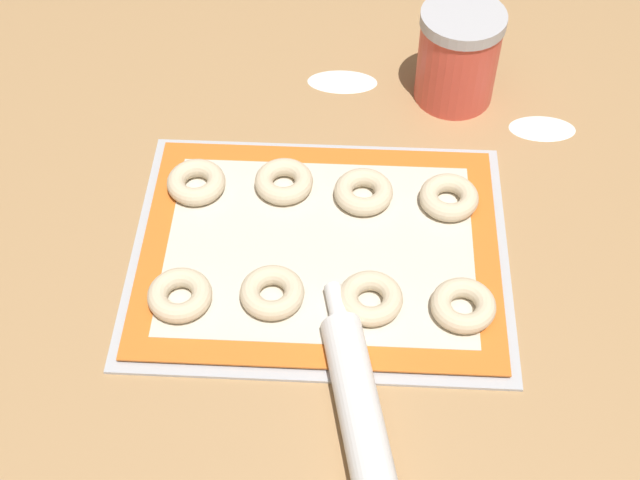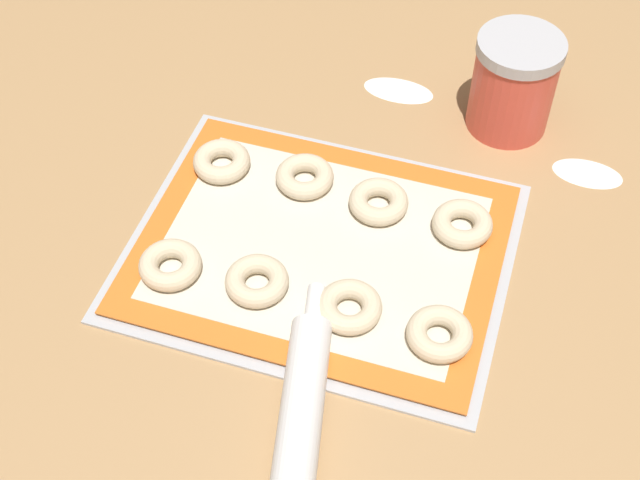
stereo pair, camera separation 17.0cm
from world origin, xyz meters
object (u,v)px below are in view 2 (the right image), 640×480
bagel_front_mid_right (350,307)px  rolling_pin (296,453)px  bagel_front_mid_left (257,281)px  bagel_front_far_right (440,334)px  bagel_back_far_left (222,161)px  baking_tray (320,250)px  bagel_front_far_left (170,265)px  bagel_back_far_right (462,224)px  flour_canister (514,84)px  bagel_back_mid_right (379,202)px  bagel_back_mid_left (305,177)px

bagel_front_mid_right → rolling_pin: (-0.00, -0.18, -0.00)m
bagel_front_mid_left → bagel_front_far_right: same height
bagel_front_mid_left → bagel_back_far_left: size_ratio=1.00×
baking_tray → bagel_front_far_left: (-0.15, -0.09, 0.02)m
bagel_front_far_left → bagel_front_mid_left: 0.10m
bagel_back_far_right → flour_canister: size_ratio=0.54×
bagel_back_far_right → bagel_front_mid_left: bearing=-142.9°
rolling_pin → bagel_front_far_left: bearing=140.1°
bagel_front_far_right → bagel_back_mid_right: (-0.11, 0.16, 0.00)m
bagel_back_far_right → flour_canister: flour_canister is taller
baking_tray → bagel_back_far_right: (0.15, 0.07, 0.02)m
bagel_front_far_right → bagel_back_far_right: same height
bagel_front_far_left → bagel_front_mid_left: (0.10, 0.01, 0.00)m
baking_tray → bagel_back_mid_left: bearing=118.1°
bagel_front_mid_left → bagel_back_far_right: same height
bagel_front_far_right → bagel_back_mid_right: bearing=124.3°
bagel_front_mid_left → baking_tray: bearing=57.8°
bagel_front_mid_right → bagel_front_far_right: (0.10, -0.00, 0.00)m
bagel_back_mid_left → flour_canister: size_ratio=0.54×
bagel_back_far_left → flour_canister: (0.32, 0.20, 0.04)m
baking_tray → bagel_back_mid_left: 0.10m
baking_tray → bagel_front_far_right: bagel_front_far_right is taller
bagel_front_mid_right → bagel_back_mid_left: bearing=122.2°
baking_tray → bagel_front_mid_right: size_ratio=6.13×
bagel_front_far_left → bagel_back_far_left: same height
bagel_back_far_left → rolling_pin: size_ratio=0.18×
bagel_front_far_right → bagel_back_far_right: (-0.01, 0.16, 0.00)m
baking_tray → bagel_front_mid_right: bearing=-53.6°
bagel_front_mid_left → flour_canister: 0.43m
baking_tray → bagel_back_mid_right: bearing=57.9°
bagel_front_mid_right → bagel_front_far_right: size_ratio=1.00×
flour_canister → bagel_back_mid_right: bearing=-119.7°
bagel_front_mid_right → flour_canister: 0.39m
bagel_front_mid_right → bagel_back_mid_right: size_ratio=1.00×
bagel_back_mid_right → rolling_pin: bearing=-88.3°
bagel_front_mid_left → rolling_pin: 0.21m
bagel_front_far_left → bagel_back_far_left: bearing=91.8°
bagel_front_mid_left → bagel_front_mid_right: same height
bagel_back_mid_left → bagel_back_far_right: 0.20m
bagel_front_far_left → bagel_back_mid_left: same height
baking_tray → rolling_pin: bearing=-77.3°
bagel_back_far_left → bagel_back_mid_right: same height
bagel_front_mid_left → bagel_back_mid_left: bearing=89.8°
bagel_front_mid_right → bagel_back_mid_right: bearing=93.7°
bagel_front_mid_right → bagel_front_far_left: bearing=-178.4°
bagel_front_mid_left → bagel_back_mid_right: 0.18m
bagel_front_far_left → bagel_back_mid_right: size_ratio=1.00×
bagel_front_far_right → bagel_back_far_left: (-0.32, 0.17, 0.00)m
bagel_front_far_right → flour_canister: bearing=88.8°
baking_tray → flour_canister: (0.17, 0.29, 0.06)m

